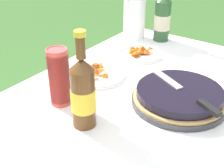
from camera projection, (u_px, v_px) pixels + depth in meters
garden_table at (114, 147)px, 1.00m from camera, size 1.70×0.92×0.77m
tablecloth at (114, 132)px, 0.97m from camera, size 1.71×0.93×0.10m
berry_tart at (179, 97)px, 1.07m from camera, size 0.33×0.33×0.06m
serving_knife at (186, 92)px, 1.03m from camera, size 0.19×0.34×0.01m
cup_stack at (59, 77)px, 1.04m from camera, size 0.07×0.07×0.20m
cider_bottle_green at (162, 18)px, 1.56m from camera, size 0.08×0.08×0.32m
cider_bottle_amber at (83, 93)px, 0.92m from camera, size 0.08×0.08×0.31m
snack_plate_right at (98, 74)px, 1.25m from camera, size 0.22×0.22×0.05m
snack_plate_far at (140, 53)px, 1.43m from camera, size 0.20×0.20×0.05m
paper_towel_roll at (135, 13)px, 1.58m from camera, size 0.11×0.11×0.26m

